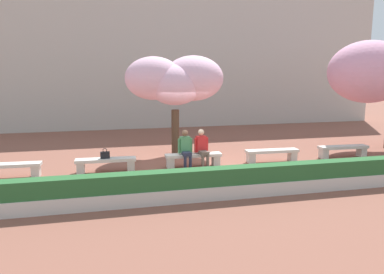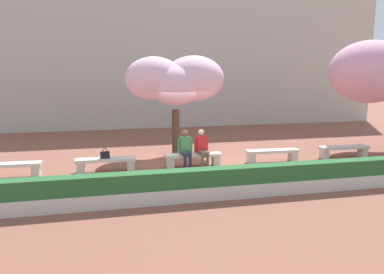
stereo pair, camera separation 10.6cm
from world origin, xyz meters
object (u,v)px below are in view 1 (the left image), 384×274
object	(u,v)px
stone_bench_near_west	(106,163)
stone_bench_near_east	(272,153)
stone_bench_center	(193,158)
person_seated_right	(202,147)
person_seated_left	(186,147)
cherry_tree_main	(177,80)
stone_bench_east_end	(343,149)
handbag	(105,154)
stone_bench_west_end	(8,168)

from	to	relation	value
stone_bench_near_west	stone_bench_near_east	bearing A→B (deg)	0.00
stone_bench_center	person_seated_right	bearing A→B (deg)	-10.28
person_seated_left	person_seated_right	world-z (taller)	same
stone_bench_near_west	cherry_tree_main	distance (m)	4.41
stone_bench_center	cherry_tree_main	size ratio (longest dim) A/B	0.51
stone_bench_east_end	handbag	distance (m)	8.84
stone_bench_west_end	stone_bench_center	size ratio (longest dim) A/B	1.00
person_seated_left	person_seated_right	distance (m)	0.58
stone_bench_near_east	person_seated_right	xyz separation A→B (m)	(-2.65, -0.05, 0.39)
stone_bench_near_west	person_seated_left	size ratio (longest dim) A/B	1.52
person_seated_left	handbag	xyz separation A→B (m)	(-2.67, 0.06, -0.12)
stone_bench_west_end	handbag	xyz separation A→B (m)	(2.92, 0.01, 0.27)
stone_bench_near_east	stone_bench_center	bearing A→B (deg)	180.00
stone_bench_center	stone_bench_near_east	xyz separation A→B (m)	(2.94, 0.00, 0.00)
stone_bench_near_east	person_seated_right	bearing A→B (deg)	-178.85
stone_bench_near_west	stone_bench_near_east	xyz separation A→B (m)	(5.88, 0.00, 0.00)
stone_bench_center	stone_bench_west_end	bearing A→B (deg)	180.00
stone_bench_near_east	handbag	xyz separation A→B (m)	(-5.90, 0.01, 0.27)
stone_bench_near_west	handbag	distance (m)	0.27
stone_bench_east_end	person_seated_right	size ratio (longest dim) A/B	1.52
stone_bench_near_west	stone_bench_center	bearing A→B (deg)	0.00
stone_bench_west_end	cherry_tree_main	world-z (taller)	cherry_tree_main
stone_bench_near_west	person_seated_right	distance (m)	3.26
stone_bench_center	person_seated_left	world-z (taller)	person_seated_left
stone_bench_near_east	handbag	distance (m)	5.90
handbag	stone_bench_near_east	bearing A→B (deg)	-0.05
person_seated_right	handbag	size ratio (longest dim) A/B	3.81
person_seated_left	stone_bench_center	bearing A→B (deg)	10.66
stone_bench_west_end	stone_bench_center	bearing A→B (deg)	0.00
stone_bench_east_end	person_seated_right	bearing A→B (deg)	-179.45
person_seated_left	cherry_tree_main	distance (m)	3.15
stone_bench_east_end	stone_bench_near_east	bearing A→B (deg)	180.00
stone_bench_near_east	person_seated_right	size ratio (longest dim) A/B	1.52
person_seated_left	handbag	size ratio (longest dim) A/B	3.81
stone_bench_west_end	stone_bench_near_west	world-z (taller)	same
stone_bench_east_end	person_seated_left	distance (m)	6.17
cherry_tree_main	stone_bench_center	bearing A→B (deg)	-86.62
person_seated_right	person_seated_left	bearing A→B (deg)	-179.96
stone_bench_near_west	cherry_tree_main	bearing A→B (deg)	38.11
stone_bench_east_end	cherry_tree_main	xyz separation A→B (m)	(-6.01, 2.20, 2.59)
stone_bench_center	stone_bench_east_end	size ratio (longest dim) A/B	1.00
stone_bench_west_end	stone_bench_center	distance (m)	5.88
stone_bench_west_end	handbag	bearing A→B (deg)	0.10
stone_bench_near_west	stone_bench_near_east	distance (m)	5.88
stone_bench_near_east	stone_bench_east_end	xyz separation A→B (m)	(2.94, 0.00, 0.00)
stone_bench_near_east	person_seated_right	world-z (taller)	person_seated_right
person_seated_right	stone_bench_near_west	bearing A→B (deg)	179.06
stone_bench_near_east	cherry_tree_main	world-z (taller)	cherry_tree_main
stone_bench_near_west	stone_bench_east_end	bearing A→B (deg)	0.00
handbag	cherry_tree_main	world-z (taller)	cherry_tree_main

